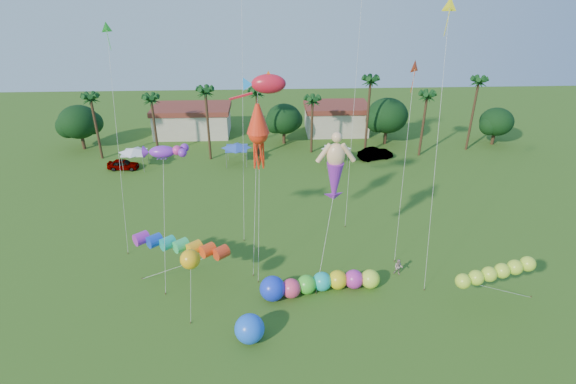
{
  "coord_description": "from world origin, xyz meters",
  "views": [
    {
      "loc": [
        -1.52,
        -22.44,
        25.48
      ],
      "look_at": [
        0.0,
        10.0,
        9.0
      ],
      "focal_mm": 28.0,
      "sensor_mm": 36.0,
      "label": 1
    }
  ],
  "objects_px": {
    "car_b": "(375,154)",
    "blue_ball": "(250,329)",
    "car_a": "(123,164)",
    "spectator_b": "(398,267)",
    "caterpillar_inflatable": "(316,284)"
  },
  "relations": [
    {
      "from": "car_b",
      "to": "blue_ball",
      "type": "distance_m",
      "value": 38.94
    },
    {
      "from": "spectator_b",
      "to": "blue_ball",
      "type": "xyz_separation_m",
      "value": [
        -13.35,
        -7.5,
        0.34
      ]
    },
    {
      "from": "car_a",
      "to": "blue_ball",
      "type": "xyz_separation_m",
      "value": [
        18.51,
        -32.85,
        0.41
      ]
    },
    {
      "from": "car_b",
      "to": "caterpillar_inflatable",
      "type": "distance_m",
      "value": 31.78
    },
    {
      "from": "car_b",
      "to": "caterpillar_inflatable",
      "type": "bearing_deg",
      "value": 141.51
    },
    {
      "from": "caterpillar_inflatable",
      "to": "blue_ball",
      "type": "xyz_separation_m",
      "value": [
        -5.55,
        -5.36,
        0.22
      ]
    },
    {
      "from": "spectator_b",
      "to": "caterpillar_inflatable",
      "type": "distance_m",
      "value": 8.09
    },
    {
      "from": "spectator_b",
      "to": "blue_ball",
      "type": "bearing_deg",
      "value": -129.21
    },
    {
      "from": "blue_ball",
      "to": "spectator_b",
      "type": "bearing_deg",
      "value": 29.34
    },
    {
      "from": "car_b",
      "to": "blue_ball",
      "type": "xyz_separation_m",
      "value": [
        -17.31,
        -34.88,
        0.3
      ]
    },
    {
      "from": "car_a",
      "to": "car_b",
      "type": "height_order",
      "value": "car_b"
    },
    {
      "from": "car_a",
      "to": "car_b",
      "type": "distance_m",
      "value": 35.88
    },
    {
      "from": "car_a",
      "to": "blue_ball",
      "type": "bearing_deg",
      "value": -147.16
    },
    {
      "from": "car_a",
      "to": "blue_ball",
      "type": "distance_m",
      "value": 37.7
    },
    {
      "from": "blue_ball",
      "to": "car_b",
      "type": "bearing_deg",
      "value": 63.6
    }
  ]
}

